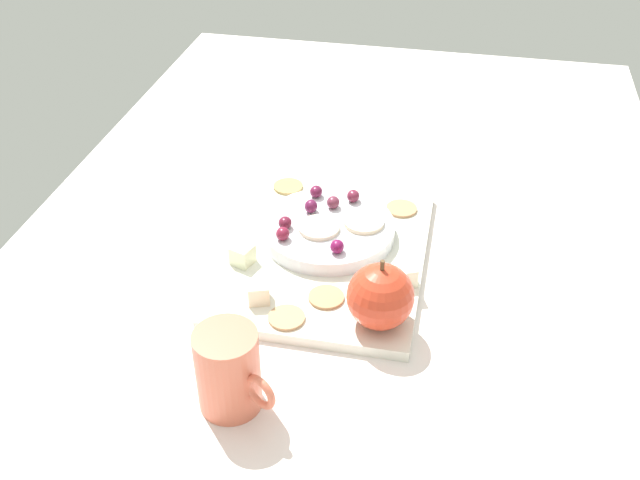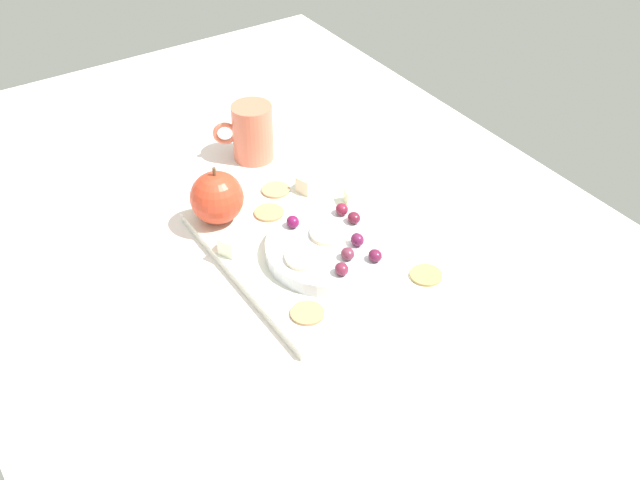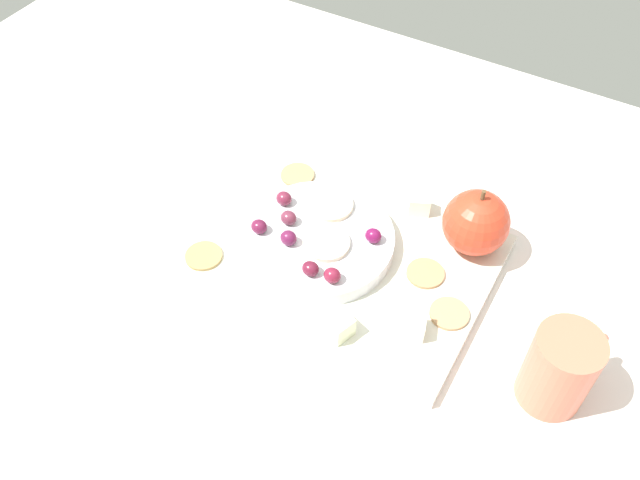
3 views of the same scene
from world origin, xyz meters
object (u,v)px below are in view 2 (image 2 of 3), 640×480
Objects in this scene: cracker_2 at (426,275)px; apple_slice_1 at (329,233)px; cheese_cube_0 at (354,197)px; grape_5 at (348,254)px; serving_dish at (330,249)px; grape_1 at (342,209)px; grape_3 at (357,240)px; grape_6 at (344,268)px; cheese_cube_2 at (307,184)px; grape_2 at (354,218)px; platter at (314,248)px; cup at (252,132)px; apple_whole at (217,198)px; cheese_cube_1 at (230,245)px; grape_4 at (375,256)px; cracker_1 at (307,313)px; cracker_3 at (276,190)px; apple_slice_0 at (305,257)px; cracker_0 at (269,213)px; grape_0 at (294,221)px.

cracker_2 is 14.54cm from apple_slice_1.
cheese_cube_0 is 15.41cm from grape_5.
apple_slice_1 reaches higher than serving_dish.
grape_1 is 1.00× the size of grape_3.
cheese_cube_0 is 18.32cm from grape_6.
cheese_cube_2 is 1.31× the size of grape_2.
platter is 3.51× the size of cup.
cheese_cube_2 is at bearing 5.87° from cracker_2.
grape_2 is 0.36× the size of apple_slice_1.
serving_dish is at bearing -17.21° from grape_6.
apple_whole reaches higher than serving_dish.
cheese_cube_1 is at bearing 78.75° from grape_1.
grape_5 is 1.00× the size of grape_6.
cheese_cube_0 is at bearing -35.04° from grape_2.
grape_4 is (-10.94, 2.11, -0.06)cm from grape_1.
apple_whole is 1.42× the size of apple_slice_1.
grape_1 is at bearing -101.25° from cheese_cube_1.
cracker_1 is 27.79cm from cracker_3.
cup is at bearing -7.10° from apple_slice_1.
grape_1 is 0.36× the size of apple_slice_0.
apple_slice_0 is (-9.02, 14.26, 1.02)cm from cheese_cube_0.
cracker_2 is at bearing -156.04° from cracker_0.
cracker_3 is 15.96cm from apple_slice_1.
grape_2 is (-3.88, -7.61, -0.05)cm from grape_0.
grape_1 and grape_3 have the same top height.
cheese_cube_2 is at bearing -2.82° from grape_1.
apple_whole is (15.67, 9.19, 2.89)cm from serving_dish.
grape_1 is (-1.29, -7.28, 0.01)cm from grape_0.
grape_4 reaches higher than apple_slice_1.
grape_4 is (4.55, 5.24, 2.62)cm from cracker_2.
cheese_cube_1 reaches higher than serving_dish.
grape_1 is (-3.26, -16.37, 1.60)cm from cheese_cube_1.
serving_dish reaches higher than cracker_2.
grape_2 is 0.20× the size of cup.
cheese_cube_1 is at bearing 54.12° from grape_3.
apple_slice_1 is (-4.37, -3.11, -0.57)cm from grape_0.
cheese_cube_1 reaches higher than platter.
cracker_3 is at bearing 14.33° from grape_2.
platter is 6.63cm from apple_slice_0.
cracker_3 is 23.85cm from grape_4.
serving_dish is 13.08cm from cracker_0.
cheese_cube_2 reaches higher than cracker_1.
grape_2 reaches higher than cracker_1.
cracker_1 is 2.23× the size of grape_5.
apple_whole reaches higher than cracker_0.
cheese_cube_1 is at bearing 164.67° from apple_whole.
cracker_0 is (12.84, 2.32, -0.80)cm from serving_dish.
cracker_1 is at bearing 132.66° from serving_dish.
grape_2 reaches higher than platter.
grape_5 is at bearing -166.99° from grape_0.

